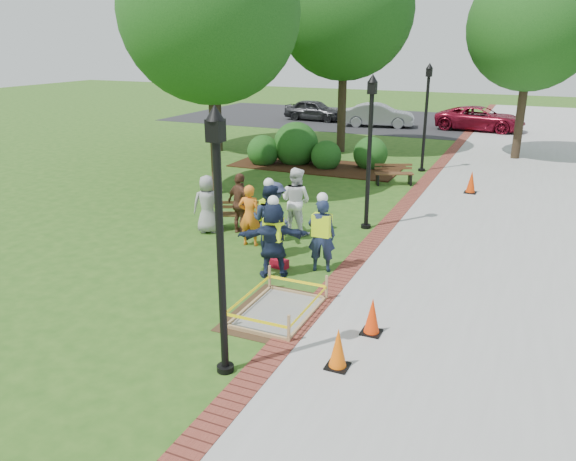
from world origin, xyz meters
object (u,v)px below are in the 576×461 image
at_px(cone_front, 338,349).
at_px(hivis_worker_c, 269,218).
at_px(hivis_worker_a, 274,237).
at_px(hivis_worker_b, 322,233).
at_px(lamp_near, 220,226).
at_px(bench_near, 239,220).
at_px(wet_concrete_pad, 278,303).

relative_size(cone_front, hivis_worker_c, 0.37).
height_order(hivis_worker_a, hivis_worker_b, hivis_worker_a).
relative_size(lamp_near, hivis_worker_c, 2.15).
relative_size(bench_near, cone_front, 2.01).
bearing_deg(hivis_worker_a, hivis_worker_c, 120.15).
distance_m(hivis_worker_b, hivis_worker_c, 1.56).
relative_size(cone_front, hivis_worker_a, 0.38).
height_order(wet_concrete_pad, hivis_worker_a, hivis_worker_a).
bearing_deg(cone_front, hivis_worker_c, 128.04).
bearing_deg(cone_front, hivis_worker_a, 130.53).
bearing_deg(wet_concrete_pad, bench_near, 126.96).
height_order(hivis_worker_a, hivis_worker_c, hivis_worker_c).
xyz_separation_m(wet_concrete_pad, cone_front, (1.70, -1.36, 0.12)).
bearing_deg(lamp_near, wet_concrete_pad, 91.61).
xyz_separation_m(bench_near, cone_front, (4.94, -5.66, 0.11)).
xyz_separation_m(hivis_worker_a, hivis_worker_c, (-0.63, 1.09, 0.04)).
distance_m(cone_front, lamp_near, 2.81).
bearing_deg(hivis_worker_a, wet_concrete_pad, -62.00).
xyz_separation_m(hivis_worker_a, hivis_worker_b, (0.88, 0.71, -0.00)).
bearing_deg(hivis_worker_c, cone_front, -51.96).
xyz_separation_m(bench_near, hivis_worker_b, (3.23, -1.93, 0.69)).
bearing_deg(hivis_worker_c, hivis_worker_a, -59.85).
bearing_deg(cone_front, hivis_worker_b, 114.55).
bearing_deg(lamp_near, hivis_worker_c, 107.75).
height_order(wet_concrete_pad, hivis_worker_c, hivis_worker_c).
bearing_deg(lamp_near, hivis_worker_a, 103.82).
bearing_deg(hivis_worker_c, lamp_near, -72.25).
relative_size(hivis_worker_a, hivis_worker_c, 0.96).
distance_m(wet_concrete_pad, cone_front, 2.18).
height_order(cone_front, hivis_worker_b, hivis_worker_b).
xyz_separation_m(lamp_near, hivis_worker_a, (-0.94, 3.84, -1.54)).
bearing_deg(hivis_worker_a, hivis_worker_b, 38.84).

